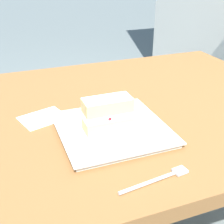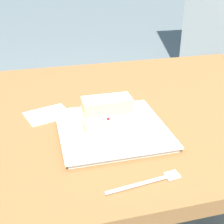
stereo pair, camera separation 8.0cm
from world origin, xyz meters
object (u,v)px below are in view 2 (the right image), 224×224
(dessert_plate, at_px, (112,129))
(dessert_fork, at_px, (148,182))
(patio_table, at_px, (110,133))
(cake_slice, at_px, (107,114))
(paper_napkin, at_px, (48,114))

(dessert_plate, bearing_deg, dessert_fork, -84.55)
(patio_table, xyz_separation_m, cake_slice, (-0.05, -0.15, 0.15))
(dessert_plate, distance_m, dessert_fork, 0.23)
(patio_table, bearing_deg, dessert_plate, -101.92)
(dessert_plate, relative_size, cake_slice, 2.20)
(patio_table, relative_size, cake_slice, 10.45)
(cake_slice, distance_m, paper_napkin, 0.22)
(patio_table, distance_m, dessert_fork, 0.38)
(patio_table, xyz_separation_m, dessert_fork, (-0.01, -0.37, 0.09))
(patio_table, height_order, dessert_fork, dessert_fork)
(patio_table, xyz_separation_m, dessert_plate, (-0.03, -0.14, 0.10))
(cake_slice, relative_size, paper_napkin, 0.87)
(patio_table, height_order, paper_napkin, paper_napkin)
(cake_slice, bearing_deg, paper_napkin, 134.16)
(dessert_plate, bearing_deg, cake_slice, -158.05)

